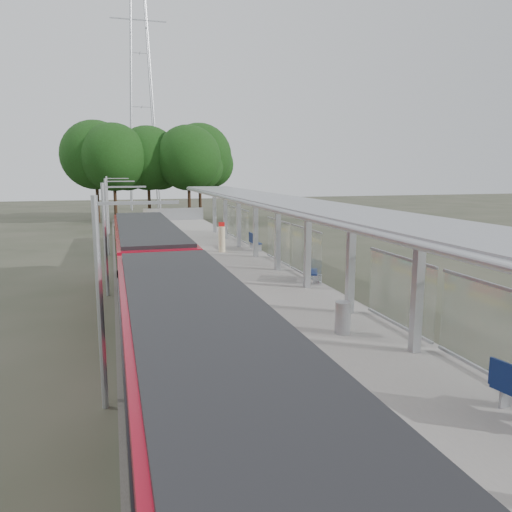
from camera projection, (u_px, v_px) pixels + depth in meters
The scene contains 13 objects.
trackbed at pixel (145, 286), 25.52m from camera, with size 3.00×70.00×0.24m, color #59544C.
platform at pixel (230, 274), 26.68m from camera, with size 6.00×50.00×1.00m, color gray.
tactile_strip at pixel (182, 267), 25.90m from camera, with size 0.60×50.00×0.02m, color gold.
end_fence at pixel (174, 214), 50.11m from camera, with size 6.00×0.10×1.20m, color #9EA0A5.
train at pixel (164, 298), 15.48m from camera, with size 2.74×27.60×3.62m.
canopy at pixel (282, 209), 22.87m from camera, with size 3.27×38.00×3.66m.
pylon at pixel (141, 80), 73.43m from camera, with size 8.00×4.00×38.00m, color #9EA0A5, non-canonical shape.
tree_cluster at pixel (150, 157), 57.26m from camera, with size 19.75×10.70×11.56m.
catenary_masts at pixel (107, 236), 23.63m from camera, with size 2.08×48.16×5.40m.
bench_mid at pixel (311, 270), 22.56m from camera, with size 0.98×1.49×0.98m.
bench_far at pixel (254, 241), 31.45m from camera, with size 0.51×1.56×1.06m.
info_pillar_far at pixel (222, 239), 30.62m from camera, with size 0.41×0.41×1.84m.
litter_bin at pixel (343, 318), 15.36m from camera, with size 0.49×0.49×1.00m, color #9EA0A5.
Camera 1 is at (-5.89, -5.49, 5.99)m, focal length 35.00 mm.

